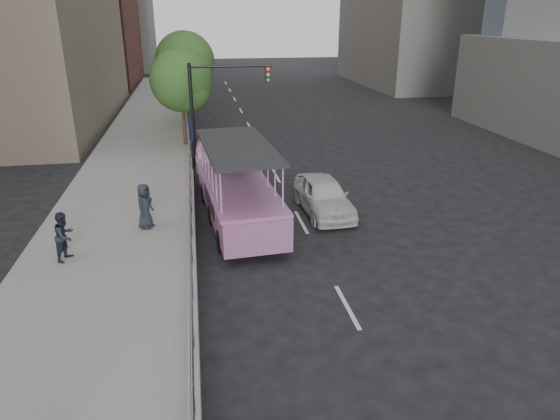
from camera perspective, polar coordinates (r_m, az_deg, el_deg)
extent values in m
plane|color=black|center=(15.39, 1.90, -7.37)|extent=(160.00, 160.00, 0.00)
cube|color=gray|center=(24.49, -16.27, 3.33)|extent=(5.50, 80.00, 0.30)
cube|color=#9A9995|center=(16.71, -10.03, -3.43)|extent=(0.24, 30.00, 0.36)
cylinder|color=#9F9FA3|center=(9.64, -9.93, -20.62)|extent=(0.07, 0.07, 0.70)
cylinder|color=#9F9FA3|center=(11.21, -10.01, -13.79)|extent=(0.07, 0.07, 0.70)
cylinder|color=#9F9FA3|center=(12.90, -10.07, -8.69)|extent=(0.07, 0.07, 0.70)
cylinder|color=#9F9FA3|center=(14.67, -10.12, -4.80)|extent=(0.07, 0.07, 0.70)
cylinder|color=#9F9FA3|center=(16.49, -10.15, -1.76)|extent=(0.07, 0.07, 0.70)
cylinder|color=#9F9FA3|center=(18.35, -10.18, 0.68)|extent=(0.07, 0.07, 0.70)
cylinder|color=#9F9FA3|center=(20.24, -10.20, 2.66)|extent=(0.07, 0.07, 0.70)
cylinder|color=#9F9FA3|center=(22.14, -10.22, 4.31)|extent=(0.07, 0.07, 0.70)
cylinder|color=#9F9FA3|center=(24.06, -10.24, 5.69)|extent=(0.07, 0.07, 0.70)
cylinder|color=#9F9FA3|center=(26.00, -10.25, 6.87)|extent=(0.07, 0.07, 0.70)
cylinder|color=#9F9FA3|center=(16.49, -10.15, -1.76)|extent=(0.06, 22.00, 0.06)
cylinder|color=#9F9FA3|center=(16.37, -10.23, -0.69)|extent=(0.06, 22.00, 0.06)
cylinder|color=black|center=(16.68, -6.59, -3.58)|extent=(0.37, 0.82, 0.80)
cylinder|color=black|center=(17.01, -0.07, -2.91)|extent=(0.37, 0.82, 0.80)
cylinder|color=black|center=(18.94, -7.66, -0.48)|extent=(0.37, 0.82, 0.80)
cylinder|color=black|center=(19.23, -1.90, 0.05)|extent=(0.37, 0.82, 0.80)
cylinder|color=black|center=(21.26, -8.51, 1.95)|extent=(0.37, 0.82, 0.80)
cylinder|color=black|center=(21.51, -3.34, 2.40)|extent=(0.37, 0.82, 0.80)
cube|color=#C87EAD|center=(19.05, -4.90, 1.40)|extent=(2.80, 7.42, 1.11)
cube|color=#C87EAD|center=(22.99, -6.73, 5.45)|extent=(2.32, 2.05, 1.38)
cylinder|color=#C87EAD|center=(23.64, -7.02, 6.56)|extent=(2.13, 0.79, 2.08)
cube|color=#9D5B90|center=(15.62, -2.54, -3.20)|extent=(2.23, 0.49, 1.11)
cube|color=#9D5B90|center=(18.85, -4.96, 3.14)|extent=(2.93, 7.70, 0.11)
cube|color=#27272A|center=(18.09, -4.92, 7.27)|extent=(2.82, 6.02, 0.12)
cube|color=#97A6B2|center=(21.26, -6.25, 6.74)|extent=(2.05, 0.35, 0.93)
cube|color=#C87EAD|center=(21.71, -6.38, 6.32)|extent=(2.02, 1.04, 0.44)
imported|color=silver|center=(19.84, 4.99, 1.67)|extent=(1.90, 4.33, 1.45)
imported|color=#212731|center=(16.68, -23.39, -2.74)|extent=(0.84, 0.93, 1.56)
imported|color=#212731|center=(18.22, -15.21, 0.44)|extent=(0.79, 0.94, 1.63)
cylinder|color=black|center=(23.62, -10.00, 6.32)|extent=(0.09, 0.09, 2.74)
cube|color=#0B174F|center=(23.35, -10.18, 9.04)|extent=(0.19, 0.66, 0.99)
cube|color=silver|center=(23.35, -10.11, 9.05)|extent=(0.12, 0.43, 0.60)
cylinder|color=black|center=(26.14, -10.00, 10.54)|extent=(0.18, 0.18, 5.20)
cylinder|color=black|center=(25.87, -5.74, 16.02)|extent=(4.20, 0.12, 0.12)
cube|color=black|center=(26.12, -1.40, 15.17)|extent=(0.28, 0.22, 0.85)
sphere|color=red|center=(25.96, -1.36, 15.80)|extent=(0.16, 0.16, 0.16)
cylinder|color=#3A251A|center=(29.78, -10.89, 9.72)|extent=(0.22, 0.22, 3.08)
sphere|color=#345A24|center=(29.40, -11.22, 14.34)|extent=(3.52, 3.52, 3.52)
sphere|color=#345A24|center=(29.17, -10.35, 13.25)|extent=(2.42, 2.42, 2.42)
cylinder|color=#3A251A|center=(35.65, -10.51, 11.97)|extent=(0.22, 0.22, 3.47)
sphere|color=#345A24|center=(35.32, -10.81, 16.33)|extent=(3.97, 3.97, 3.97)
sphere|color=#345A24|center=(35.07, -10.07, 15.33)|extent=(2.73, 2.73, 2.73)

